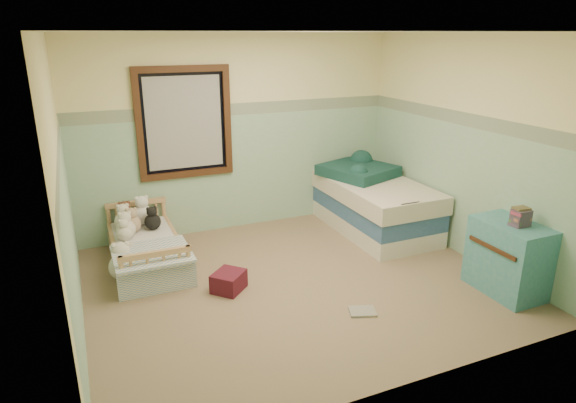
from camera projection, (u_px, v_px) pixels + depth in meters
name	position (u px, v px, depth m)	size (l,w,h in m)	color
floor	(296.00, 283.00, 5.26)	(4.20, 3.60, 0.02)	#7F6B58
ceiling	(297.00, 30.00, 4.44)	(4.20, 3.60, 0.02)	silver
wall_back	(239.00, 134.00, 6.41)	(4.20, 0.04, 2.50)	#F0E9A6
wall_front	(409.00, 231.00, 3.29)	(4.20, 0.04, 2.50)	#F0E9A6
wall_left	(62.00, 193.00, 4.06)	(0.04, 3.60, 2.50)	#F0E9A6
wall_right	(465.00, 148.00, 5.64)	(0.04, 3.60, 2.50)	#F0E9A6
wainscot_mint	(241.00, 172.00, 6.56)	(4.20, 0.01, 1.50)	#8ABC94
border_strip	(239.00, 109.00, 6.30)	(4.20, 0.01, 0.15)	#496651
window_frame	(185.00, 123.00, 6.05)	(1.16, 0.06, 1.36)	#422715
window_blinds	(184.00, 123.00, 6.06)	(0.92, 0.01, 1.12)	beige
toddler_bed_frame	(147.00, 257.00, 5.62)	(0.72, 1.43, 0.18)	tan
toddler_mattress	(146.00, 245.00, 5.57)	(0.65, 1.37, 0.12)	white
patchwork_quilt	(152.00, 254.00, 5.16)	(0.78, 0.72, 0.03)	#6B98C6
plush_bed_brown	(126.00, 218.00, 5.89)	(0.21, 0.21, 0.21)	brown
plush_bed_white	(143.00, 215.00, 5.97)	(0.24, 0.24, 0.24)	white
plush_bed_tan	(132.00, 224.00, 5.72)	(0.20, 0.20, 0.20)	tan
plush_bed_dark	(153.00, 222.00, 5.81)	(0.19, 0.19, 0.19)	black
plush_floor_cream	(123.00, 267.00, 5.27)	(0.29, 0.29, 0.29)	silver
plush_floor_tan	(126.00, 264.00, 5.38)	(0.25, 0.25, 0.25)	tan
twin_bed_frame	(371.00, 220.00, 6.66)	(0.95, 1.90, 0.22)	white
twin_boxspring	(372.00, 205.00, 6.59)	(0.95, 1.90, 0.22)	navy
twin_mattress	(373.00, 189.00, 6.52)	(0.99, 1.94, 0.22)	beige
teal_blanket	(358.00, 171.00, 6.71)	(0.81, 0.86, 0.14)	#122E2C
dresser	(508.00, 258.00, 4.95)	(0.46, 0.74, 0.74)	teal
book_stack	(521.00, 218.00, 4.75)	(0.16, 0.13, 0.16)	brown
red_pillow	(229.00, 281.00, 5.06)	(0.31, 0.27, 0.20)	#9A2642
floor_book	(362.00, 311.00, 4.67)	(0.25, 0.19, 0.02)	#DE9041
extra_plush_0	(124.00, 221.00, 5.78)	(0.22, 0.22, 0.22)	silver
extra_plush_1	(126.00, 229.00, 5.55)	(0.22, 0.22, 0.22)	silver
extra_plush_2	(130.00, 224.00, 5.78)	(0.17, 0.17, 0.17)	white
extra_plush_3	(125.00, 233.00, 5.50)	(0.17, 0.17, 0.17)	silver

